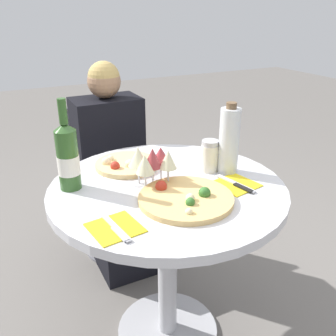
{
  "coord_description": "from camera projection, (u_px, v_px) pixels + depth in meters",
  "views": [
    {
      "loc": [
        -0.58,
        -1.16,
        1.4
      ],
      "look_at": [
        -0.03,
        -0.06,
        0.86
      ],
      "focal_mm": 40.0,
      "sensor_mm": 36.0,
      "label": 1
    }
  ],
  "objects": [
    {
      "name": "place_setting_left",
      "position": [
        115.0,
        228.0,
        1.16
      ],
      "size": [
        0.17,
        0.19,
        0.01
      ],
      "color": "yellow",
      "rests_on": "dining_table"
    },
    {
      "name": "sugar_shaker",
      "position": [
        210.0,
        156.0,
        1.54
      ],
      "size": [
        0.07,
        0.07,
        0.13
      ],
      "color": "silver",
      "rests_on": "dining_table"
    },
    {
      "name": "wine_glass_center",
      "position": [
        153.0,
        159.0,
        1.4
      ],
      "size": [
        0.07,
        0.07,
        0.15
      ],
      "color": "silver",
      "rests_on": "dining_table"
    },
    {
      "name": "pizza_large",
      "position": [
        187.0,
        198.0,
        1.32
      ],
      "size": [
        0.34,
        0.34,
        0.05
      ],
      "color": "#DBB26B",
      "rests_on": "dining_table"
    },
    {
      "name": "wine_glass_front_left",
      "position": [
        145.0,
        165.0,
        1.36
      ],
      "size": [
        0.07,
        0.07,
        0.15
      ],
      "color": "silver",
      "rests_on": "dining_table"
    },
    {
      "name": "wine_glass_back_right",
      "position": [
        160.0,
        157.0,
        1.45
      ],
      "size": [
        0.08,
        0.08,
        0.14
      ],
      "color": "silver",
      "rests_on": "dining_table"
    },
    {
      "name": "chair_behind_diner",
      "position": [
        108.0,
        183.0,
        2.24
      ],
      "size": [
        0.39,
        0.39,
        0.87
      ],
      "rotation": [
        0.0,
        0.0,
        3.14
      ],
      "color": "slate",
      "rests_on": "ground_plane"
    },
    {
      "name": "wine_glass_back_left",
      "position": [
        138.0,
        157.0,
        1.41
      ],
      "size": [
        0.08,
        0.08,
        0.15
      ],
      "color": "silver",
      "rests_on": "dining_table"
    },
    {
      "name": "dining_table",
      "position": [
        167.0,
        219.0,
        1.51
      ],
      "size": [
        0.91,
        0.91,
        0.76
      ],
      "color": "#B2B2B7",
      "rests_on": "ground_plane"
    },
    {
      "name": "tall_carafe",
      "position": [
        229.0,
        140.0,
        1.5
      ],
      "size": [
        0.08,
        0.08,
        0.29
      ],
      "color": "silver",
      "rests_on": "dining_table"
    },
    {
      "name": "place_setting_right",
      "position": [
        236.0,
        184.0,
        1.44
      ],
      "size": [
        0.18,
        0.19,
        0.01
      ],
      "color": "yellow",
      "rests_on": "dining_table"
    },
    {
      "name": "wine_bottle",
      "position": [
        68.0,
        157.0,
        1.37
      ],
      "size": [
        0.08,
        0.08,
        0.34
      ],
      "color": "#2D5623",
      "rests_on": "dining_table"
    },
    {
      "name": "ground_plane",
      "position": [
        168.0,
        331.0,
        1.75
      ],
      "size": [
        12.0,
        12.0,
        0.0
      ],
      "primitive_type": "plane",
      "color": "slate",
      "rests_on": "ground"
    },
    {
      "name": "wine_glass_front_right",
      "position": [
        167.0,
        160.0,
        1.39
      ],
      "size": [
        0.07,
        0.07,
        0.14
      ],
      "color": "silver",
      "rests_on": "dining_table"
    },
    {
      "name": "pizza_small_far",
      "position": [
        126.0,
        164.0,
        1.6
      ],
      "size": [
        0.27,
        0.27,
        0.05
      ],
      "color": "#E5C17F",
      "rests_on": "dining_table"
    },
    {
      "name": "seated_diner",
      "position": [
        116.0,
        180.0,
        2.08
      ],
      "size": [
        0.36,
        0.47,
        1.14
      ],
      "rotation": [
        0.0,
        0.0,
        3.14
      ],
      "color": "black",
      "rests_on": "ground_plane"
    }
  ]
}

